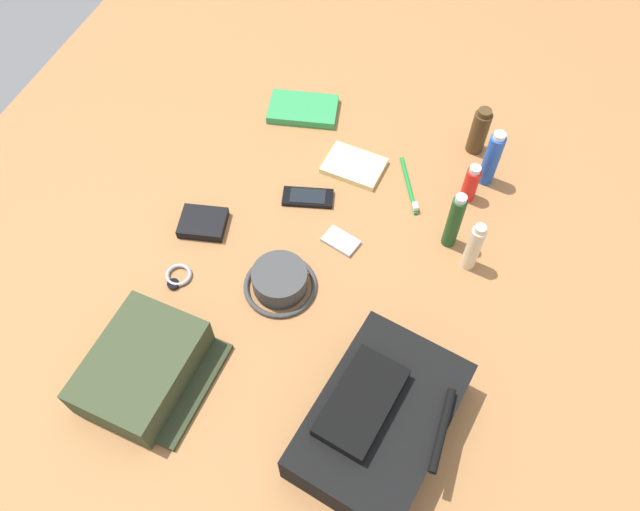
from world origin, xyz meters
TOP-DOWN VIEW (x-y plane):
  - ground_plane at (0.00, 0.00)m, footprint 2.64×2.02m
  - backpack at (0.33, 0.24)m, footprint 0.39×0.30m
  - toiletry_pouch at (0.38, -0.25)m, footprint 0.27×0.25m
  - bucket_hat at (0.09, -0.07)m, footprint 0.17×0.17m
  - cologne_bottle at (-0.48, 0.27)m, footprint 0.05×0.05m
  - deodorant_spray at (-0.39, 0.31)m, footprint 0.04×0.04m
  - sunscreen_spray at (-0.31, 0.28)m, footprint 0.04×0.04m
  - shampoo_bottle at (-0.16, 0.27)m, footprint 0.03×0.03m
  - lotion_bottle at (-0.12, 0.33)m, footprint 0.03×0.03m
  - paperback_novel at (-0.46, -0.21)m, footprint 0.15×0.21m
  - cell_phone at (-0.18, -0.09)m, footprint 0.09×0.14m
  - media_player at (-0.08, 0.03)m, footprint 0.07×0.10m
  - wristwatch at (0.14, -0.30)m, footprint 0.07×0.06m
  - toothbrush at (-0.29, 0.14)m, footprint 0.17×0.09m
  - wallet at (-0.01, -0.31)m, footprint 0.11×0.13m
  - notepad at (-0.31, -0.02)m, footprint 0.12×0.16m

SIDE VIEW (x-z plane):
  - ground_plane at x=0.00m, z-range -0.02..0.00m
  - media_player at x=-0.08m, z-range 0.00..0.01m
  - wristwatch at x=0.14m, z-range 0.00..0.01m
  - cell_phone at x=-0.18m, z-range 0.00..0.01m
  - toothbrush at x=-0.29m, z-range 0.00..0.02m
  - notepad at x=-0.31m, z-range 0.00..0.02m
  - paperback_novel at x=-0.46m, z-range 0.00..0.02m
  - wallet at x=-0.01m, z-range 0.00..0.02m
  - bucket_hat at x=0.09m, z-range 0.00..0.05m
  - toiletry_pouch at x=0.38m, z-range 0.00..0.09m
  - sunscreen_spray at x=-0.31m, z-range 0.00..0.11m
  - backpack at x=0.33m, z-range -0.01..0.12m
  - cologne_bottle at x=-0.48m, z-range 0.00..0.13m
  - lotion_bottle at x=-0.12m, z-range 0.00..0.15m
  - deodorant_spray at x=-0.39m, z-range 0.00..0.16m
  - shampoo_bottle at x=-0.16m, z-range 0.00..0.17m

